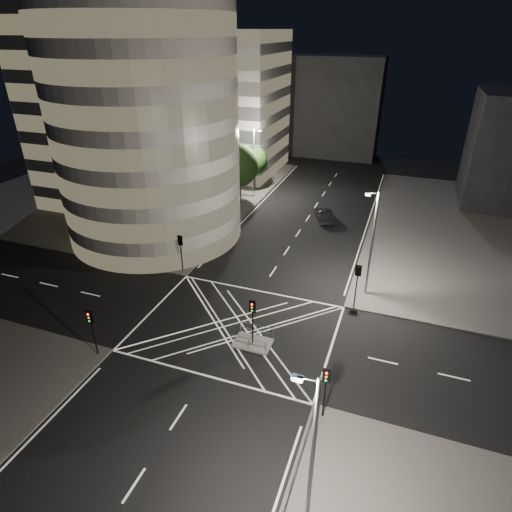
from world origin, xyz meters
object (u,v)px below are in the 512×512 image
at_px(traffic_signal_fr, 357,277).
at_px(traffic_signal_island, 253,314).
at_px(street_lamp_left_far, 254,161).
at_px(street_lamp_right_far, 372,241).
at_px(street_lamp_right_near, 311,456).
at_px(traffic_signal_nl, 91,324).
at_px(traffic_signal_fl, 181,247).
at_px(street_lamp_left_near, 197,204).
at_px(traffic_signal_nr, 326,384).
at_px(sedan, 324,215).
at_px(central_island, 253,343).

bearing_deg(traffic_signal_fr, traffic_signal_island, -129.33).
relative_size(street_lamp_left_far, street_lamp_right_far, 1.00).
bearing_deg(street_lamp_right_near, traffic_signal_nl, 158.45).
bearing_deg(traffic_signal_fl, street_lamp_left_near, 96.97).
relative_size(traffic_signal_fl, street_lamp_left_near, 0.40).
relative_size(traffic_signal_nr, street_lamp_right_far, 0.40).
bearing_deg(street_lamp_left_far, traffic_signal_nr, -63.64).
height_order(traffic_signal_island, sedan, traffic_signal_island).
relative_size(street_lamp_left_near, street_lamp_left_far, 1.00).
bearing_deg(street_lamp_right_far, central_island, -125.30).
height_order(traffic_signal_fl, traffic_signal_fr, same).
bearing_deg(street_lamp_left_far, traffic_signal_nl, -89.01).
xyz_separation_m(street_lamp_right_far, street_lamp_right_near, (0.00, -23.00, 0.00)).
height_order(street_lamp_left_near, sedan, street_lamp_left_near).
bearing_deg(central_island, traffic_signal_nl, -153.86).
height_order(traffic_signal_fr, street_lamp_right_near, street_lamp_right_near).
bearing_deg(street_lamp_left_near, street_lamp_right_far, -9.03).
bearing_deg(street_lamp_left_near, traffic_signal_fr, -15.92).
distance_m(traffic_signal_nl, sedan, 33.61).
height_order(traffic_signal_fl, street_lamp_left_near, street_lamp_left_near).
height_order(street_lamp_left_near, street_lamp_right_far, same).
height_order(central_island, traffic_signal_nl, traffic_signal_nl).
relative_size(traffic_signal_island, street_lamp_left_near, 0.40).
distance_m(traffic_signal_nr, street_lamp_right_far, 16.03).
relative_size(traffic_signal_island, street_lamp_left_far, 0.40).
distance_m(street_lamp_left_far, sedan, 13.50).
relative_size(traffic_signal_fr, street_lamp_right_far, 0.40).
xyz_separation_m(traffic_signal_island, sedan, (0.13, 26.41, -2.12)).
relative_size(traffic_signal_nl, traffic_signal_nr, 1.00).
bearing_deg(street_lamp_right_far, traffic_signal_island, -125.30).
relative_size(traffic_signal_fr, street_lamp_left_far, 0.40).
distance_m(traffic_signal_fl, street_lamp_left_near, 5.86).
distance_m(street_lamp_left_far, street_lamp_right_near, 47.88).
distance_m(central_island, traffic_signal_nl, 12.36).
xyz_separation_m(traffic_signal_nl, street_lamp_left_near, (-0.64, 18.80, 2.63)).
bearing_deg(sedan, traffic_signal_fl, 34.06).
bearing_deg(sedan, traffic_signal_nl, 46.15).
bearing_deg(street_lamp_right_far, traffic_signal_nr, -92.30).
xyz_separation_m(traffic_signal_nl, sedan, (10.93, 31.71, -2.12)).
distance_m(traffic_signal_fl, street_lamp_right_far, 18.55).
height_order(traffic_signal_nr, street_lamp_left_near, street_lamp_left_near).
distance_m(traffic_signal_nl, street_lamp_left_far, 36.90).
height_order(traffic_signal_island, street_lamp_right_far, street_lamp_right_far).
bearing_deg(traffic_signal_fl, street_lamp_left_far, 91.57).
distance_m(street_lamp_right_far, sedan, 18.14).
distance_m(central_island, street_lamp_left_far, 33.95).
height_order(street_lamp_right_far, sedan, street_lamp_right_far).
height_order(traffic_signal_fr, traffic_signal_nr, same).
height_order(central_island, traffic_signal_nr, traffic_signal_nr).
relative_size(street_lamp_left_far, sedan, 2.09).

